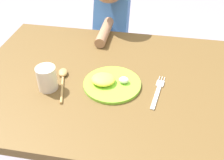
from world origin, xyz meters
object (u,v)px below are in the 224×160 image
object	(u,v)px
plate	(109,83)
drinking_cup	(47,78)
person	(112,40)
spoon	(63,77)
fork	(158,92)

from	to	relation	value
plate	drinking_cup	bearing A→B (deg)	-165.58
person	spoon	bearing A→B (deg)	80.34
fork	drinking_cup	size ratio (longest dim) A/B	2.12
fork	spoon	xyz separation A→B (m)	(-0.41, 0.02, 0.01)
fork	person	world-z (taller)	person
plate	spoon	bearing A→B (deg)	177.77
drinking_cup	fork	bearing A→B (deg)	6.45
person	plate	bearing A→B (deg)	99.52
plate	person	size ratio (longest dim) A/B	0.23
plate	drinking_cup	distance (m)	0.26
fork	spoon	world-z (taller)	spoon
plate	spoon	distance (m)	0.21
drinking_cup	person	world-z (taller)	person
plate	spoon	xyz separation A→B (m)	(-0.21, 0.01, -0.00)
person	drinking_cup	bearing A→B (deg)	78.21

